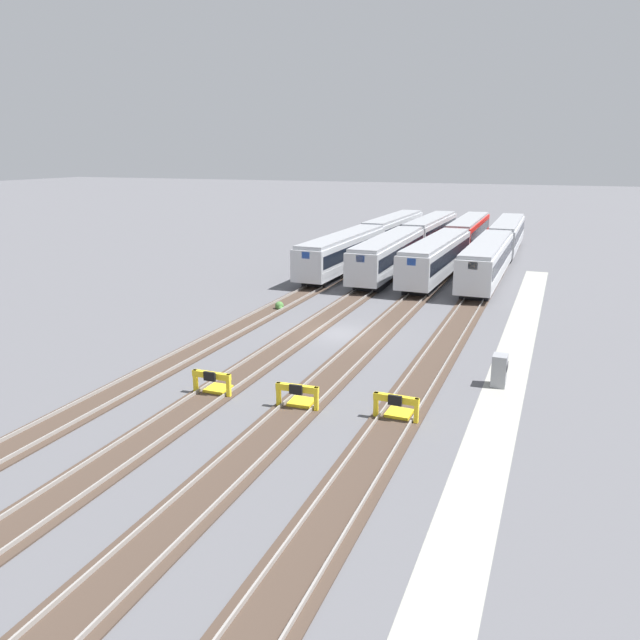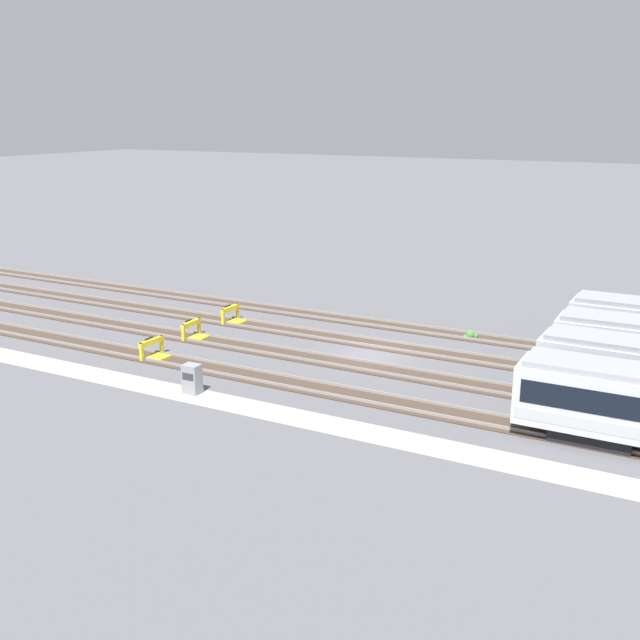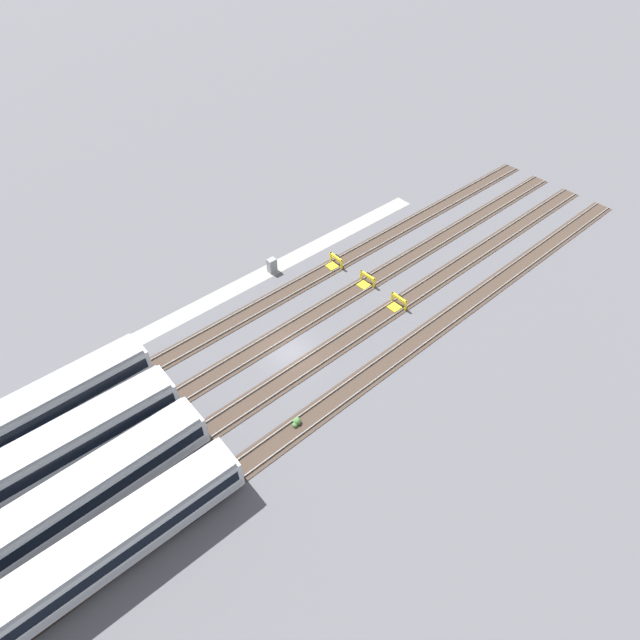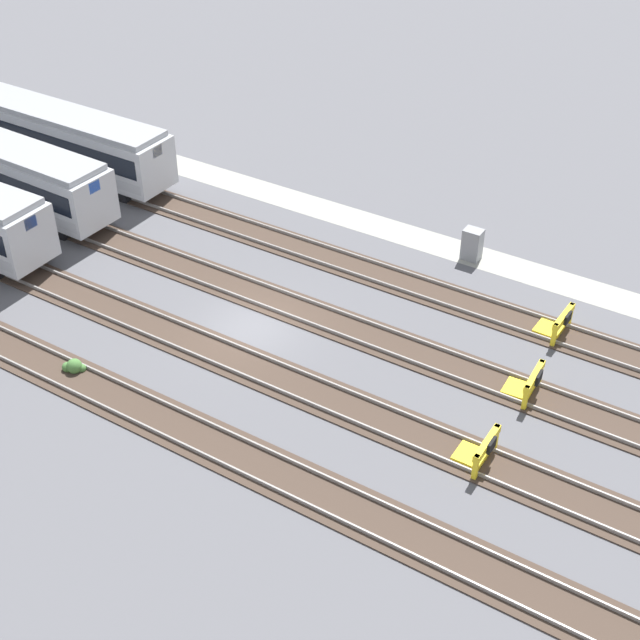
# 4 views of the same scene
# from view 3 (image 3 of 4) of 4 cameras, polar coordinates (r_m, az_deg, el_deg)

# --- Properties ---
(ground_plane) EXTENTS (400.00, 400.00, 0.00)m
(ground_plane) POSITION_cam_3_polar(r_m,az_deg,el_deg) (45.52, -3.35, -3.65)
(ground_plane) COLOR #5B5B60
(service_walkway) EXTENTS (54.00, 2.00, 0.01)m
(service_walkway) POSITION_cam_3_polar(r_m,az_deg,el_deg) (52.03, -10.69, 3.05)
(service_walkway) COLOR #9E9E93
(service_walkway) RESTS_ON ground
(rail_track_nearest) EXTENTS (90.00, 2.23, 0.21)m
(rail_track_nearest) POSITION_cam_3_polar(r_m,az_deg,el_deg) (49.39, -8.17, 0.78)
(rail_track_nearest) COLOR #47382D
(rail_track_nearest) RESTS_ON ground
(rail_track_near_inner) EXTENTS (90.00, 2.24, 0.21)m
(rail_track_near_inner) POSITION_cam_3_polar(r_m,az_deg,el_deg) (46.72, -5.05, -2.07)
(rail_track_near_inner) COLOR #47382D
(rail_track_near_inner) RESTS_ON ground
(rail_track_middle) EXTENTS (90.00, 2.24, 0.21)m
(rail_track_middle) POSITION_cam_3_polar(r_m,az_deg,el_deg) (44.34, -1.55, -5.24)
(rail_track_middle) COLOR #47382D
(rail_track_middle) RESTS_ON ground
(rail_track_far_inner) EXTENTS (90.00, 2.23, 0.21)m
(rail_track_far_inner) POSITION_cam_3_polar(r_m,az_deg,el_deg) (42.28, 2.35, -8.72)
(rail_track_far_inner) COLOR #47382D
(rail_track_far_inner) RESTS_ON ground
(subway_car_front_row_left_inner) EXTENTS (18.04, 3.11, 3.70)m
(subway_car_front_row_left_inner) POSITION_cam_3_polar(r_m,az_deg,el_deg) (36.67, -22.78, -22.56)
(subway_car_front_row_left_inner) COLOR silver
(subway_car_front_row_left_inner) RESTS_ON ground
(subway_car_front_row_centre) EXTENTS (18.06, 3.27, 3.70)m
(subway_car_front_row_centre) POSITION_cam_3_polar(r_m,az_deg,el_deg) (41.71, -27.75, -12.96)
(subway_car_front_row_centre) COLOR silver
(subway_car_front_row_centre) RESTS_ON ground
(subway_car_back_row_leftmost) EXTENTS (18.03, 3.02, 3.70)m
(subway_car_back_row_leftmost) POSITION_cam_3_polar(r_m,az_deg,el_deg) (39.03, -25.50, -17.45)
(subway_car_back_row_leftmost) COLOR silver
(subway_car_back_row_leftmost) RESTS_ON ground
(subway_car_back_row_rightmost) EXTENTS (18.00, 2.85, 3.70)m
(subway_car_back_row_rightmost) POSITION_cam_3_polar(r_m,az_deg,el_deg) (44.66, -29.65, -9.02)
(subway_car_back_row_rightmost) COLOR silver
(subway_car_back_row_rightmost) RESTS_ON ground
(bumper_stop_nearest_track) EXTENTS (1.37, 2.01, 1.22)m
(bumper_stop_nearest_track) POSITION_cam_3_polar(r_m,az_deg,el_deg) (54.23, 1.66, 6.63)
(bumper_stop_nearest_track) COLOR yellow
(bumper_stop_nearest_track) RESTS_ON ground
(bumper_stop_near_inner_track) EXTENTS (1.38, 2.01, 1.22)m
(bumper_stop_near_inner_track) POSITION_cam_3_polar(r_m,az_deg,el_deg) (52.03, 5.29, 4.49)
(bumper_stop_near_inner_track) COLOR yellow
(bumper_stop_near_inner_track) RESTS_ON ground
(bumper_stop_middle_track) EXTENTS (1.34, 2.00, 1.22)m
(bumper_stop_middle_track) POSITION_cam_3_polar(r_m,az_deg,el_deg) (49.86, 8.81, 1.94)
(bumper_stop_middle_track) COLOR yellow
(bumper_stop_middle_track) RESTS_ON ground
(electrical_cabinet) EXTENTS (0.90, 0.73, 1.60)m
(electrical_cabinet) POSITION_cam_3_polar(r_m,az_deg,el_deg) (53.55, -5.52, 6.24)
(electrical_cabinet) COLOR gray
(electrical_cabinet) RESTS_ON ground
(weed_clump) EXTENTS (0.92, 0.70, 0.64)m
(weed_clump) POSITION_cam_3_polar(r_m,az_deg,el_deg) (40.62, -2.69, -11.55)
(weed_clump) COLOR #4C7F3D
(weed_clump) RESTS_ON ground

